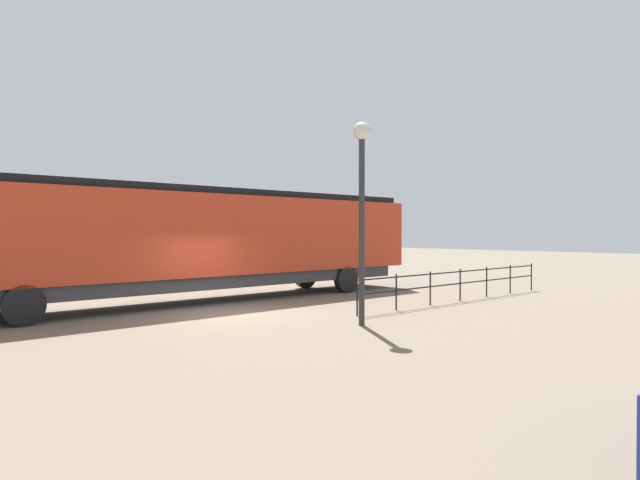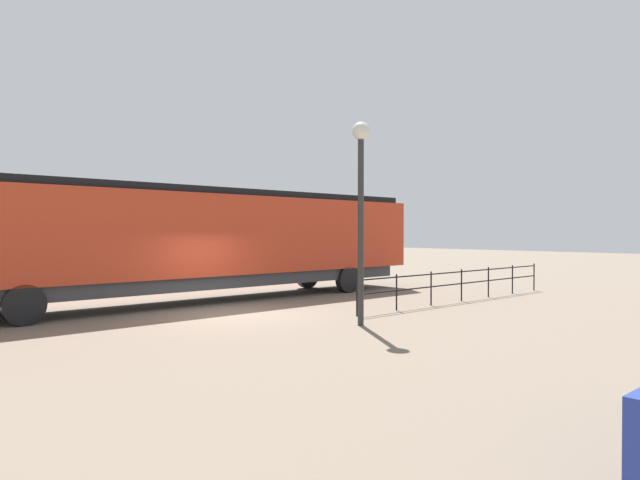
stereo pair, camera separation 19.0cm
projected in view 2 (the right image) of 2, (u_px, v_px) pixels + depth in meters
The scene contains 4 objects.
ground_plane at pixel (232, 314), 16.55m from camera, with size 120.00×120.00×0.00m, color #756656.
locomotive at pixel (216, 238), 19.87m from camera, with size 2.84×18.79×4.00m.
lamp_post at pixel (361, 185), 14.56m from camera, with size 0.48×0.48×5.38m.
platform_fence at pixel (461, 280), 19.76m from camera, with size 0.05×10.77×1.15m.
Camera 2 is at (14.06, -9.05, 2.47)m, focal length 30.97 mm.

